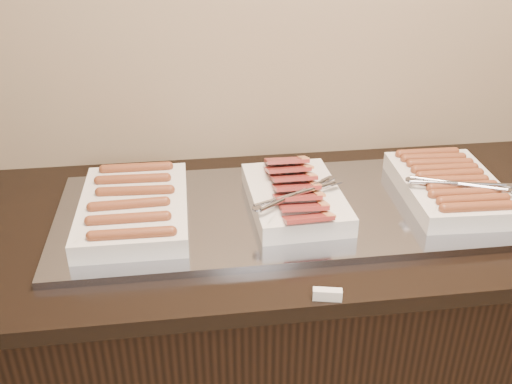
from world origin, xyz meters
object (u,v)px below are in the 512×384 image
Objects in this scene: warming_tray at (287,210)px; dish_center at (295,196)px; dish_right at (450,186)px; counter at (288,340)px; dish_left at (134,207)px.

dish_center reaches higher than warming_tray.
dish_center is 0.96× the size of dish_right.
counter is at bearing 0.00° from warming_tray.
warming_tray is 0.05m from dish_center.
dish_center is (0.41, -0.00, 0.00)m from dish_left.
counter is at bearing -177.99° from dish_right.
dish_center reaches higher than dish_left.
warming_tray is 0.45m from dish_right.
counter is 5.57× the size of dish_center.
dish_center is 0.43m from dish_right.
dish_center is at bearing -0.14° from dish_left.
dish_left is 1.04× the size of dish_right.
dish_center is (0.02, -0.00, 0.04)m from warming_tray.
counter is 0.66m from dish_right.
counter is 0.46m from warming_tray.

